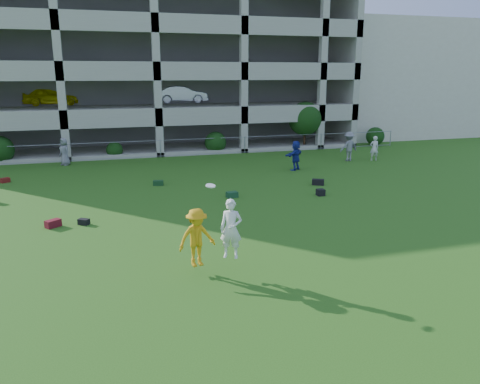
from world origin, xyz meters
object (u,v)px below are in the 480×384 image
object	(u,v)px
stucco_building	(385,79)
bystander_c	(64,152)
bystander_e	(374,148)
crate_d	(321,192)
parking_garage	(144,67)
bystander_f	(349,146)
frisbee_contest	(206,235)
bystander_d	(296,155)

from	to	relation	value
stucco_building	bystander_c	world-z (taller)	stucco_building
bystander_e	crate_d	distance (m)	10.33
crate_d	parking_garage	distance (m)	22.73
parking_garage	bystander_f	bearing A→B (deg)	-49.53
bystander_e	crate_d	bearing A→B (deg)	55.03
bystander_c	bystander_f	size ratio (longest dim) A/B	0.89
bystander_c	crate_d	bearing A→B (deg)	9.81
bystander_f	frisbee_contest	world-z (taller)	frisbee_contest
frisbee_contest	bystander_d	bearing A→B (deg)	57.42
bystander_d	bystander_f	bearing A→B (deg)	165.38
bystander_e	crate_d	size ratio (longest dim) A/B	4.61
bystander_e	crate_d	xyz separation A→B (m)	(-7.36, -7.22, -0.66)
stucco_building	bystander_e	xyz separation A→B (m)	(-9.76, -14.23, -4.19)
stucco_building	bystander_e	distance (m)	17.76
bystander_c	bystander_f	world-z (taller)	bystander_f
frisbee_contest	crate_d	bearing A→B (deg)	45.20
bystander_c	frisbee_contest	bearing A→B (deg)	-21.89
bystander_e	parking_garage	world-z (taller)	parking_garage
crate_d	bystander_d	bearing A→B (deg)	78.22
bystander_d	parking_garage	bearing A→B (deg)	-100.86
bystander_d	crate_d	distance (m)	6.02
bystander_d	bystander_e	distance (m)	6.29
stucco_building	crate_d	world-z (taller)	stucco_building
frisbee_contest	parking_garage	size ratio (longest dim) A/B	0.08
bystander_e	bystander_f	size ratio (longest dim) A/B	0.85
frisbee_contest	parking_garage	world-z (taller)	parking_garage
bystander_d	bystander_f	xyz separation A→B (m)	(4.47, 1.73, 0.08)
frisbee_contest	bystander_e	bearing A→B (deg)	44.83
bystander_e	bystander_c	bearing A→B (deg)	-1.44
bystander_e	bystander_f	distance (m)	1.71
crate_d	stucco_building	bearing A→B (deg)	51.42
bystander_e	parking_garage	distance (m)	19.92
bystander_e	parking_garage	size ratio (longest dim) A/B	0.05
stucco_building	parking_garage	bearing A→B (deg)	-179.25
stucco_building	parking_garage	xyz separation A→B (m)	(-23.01, -0.30, 1.01)
bystander_d	crate_d	xyz separation A→B (m)	(-1.22, -5.85, -0.72)
parking_garage	crate_d	bearing A→B (deg)	-74.43
crate_d	frisbee_contest	xyz separation A→B (m)	(-7.06, -7.11, 1.02)
bystander_c	stucco_building	bearing A→B (deg)	72.51
bystander_c	bystander_d	world-z (taller)	bystander_d
bystander_f	crate_d	size ratio (longest dim) A/B	5.42
crate_d	frisbee_contest	bearing A→B (deg)	-134.80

